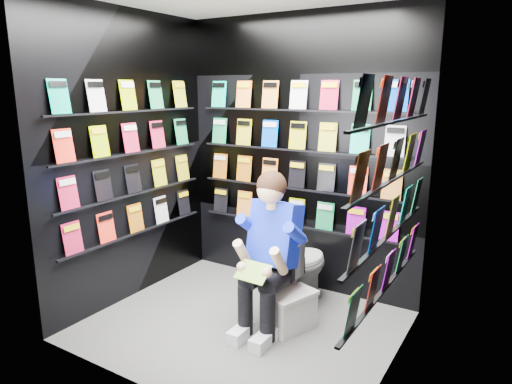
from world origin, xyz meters
The scene contains 13 objects.
floor centered at (0.00, 0.00, 0.00)m, with size 2.40×2.40×0.00m, color #5F5F5C.
wall_back centered at (0.00, 1.00, 1.30)m, with size 2.40×0.04×2.60m, color black.
wall_front centered at (0.00, -1.00, 1.30)m, with size 2.40×0.04×2.60m, color black.
wall_left centered at (-1.20, 0.00, 1.30)m, with size 0.04×2.00×2.60m, color black.
wall_right centered at (1.20, 0.00, 1.30)m, with size 0.04×2.00×2.60m, color black.
comics_back centered at (0.00, 0.97, 1.31)m, with size 2.10×0.06×1.37m, color orange, non-canonical shape.
comics_left centered at (-1.17, 0.00, 1.31)m, with size 0.06×1.70×1.37m, color orange, non-canonical shape.
comics_right centered at (1.17, 0.00, 1.31)m, with size 0.06×1.70×1.37m, color orange, non-canonical shape.
toilet centered at (0.21, 0.57, 0.37)m, with size 0.42×0.75×0.73m, color white.
longbox centered at (0.38, 0.17, 0.14)m, with size 0.21×0.38×0.29m, color white.
longbox_lid centered at (0.38, 0.17, 0.30)m, with size 0.23×0.40×0.03m, color white.
reader centered at (0.21, 0.19, 0.77)m, with size 0.52×0.77×1.41m, color #1227CE, non-canonical shape.
held_comic centered at (0.21, -0.16, 0.58)m, with size 0.26×0.01×0.18m, color green.
Camera 1 is at (1.90, -2.87, 1.92)m, focal length 32.00 mm.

